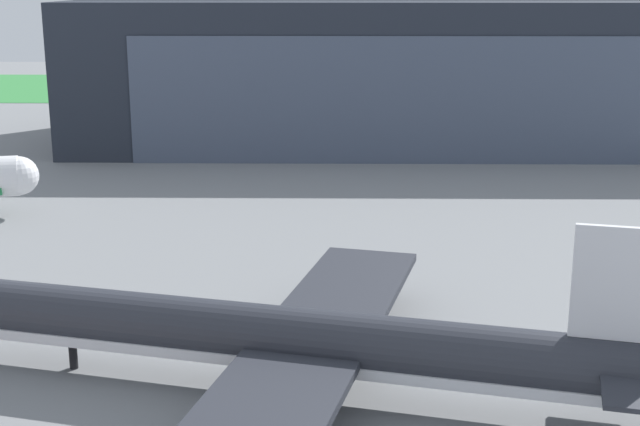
# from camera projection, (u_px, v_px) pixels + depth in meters

# --- Properties ---
(ground_plane) EXTENTS (440.00, 440.00, 0.00)m
(ground_plane) POSITION_uv_depth(u_px,v_px,m) (276.00, 345.00, 62.72)
(ground_plane) COLOR slate
(grass_field_strip) EXTENTS (440.00, 56.00, 0.08)m
(grass_field_strip) POSITION_uv_depth(u_px,v_px,m) (316.00, 88.00, 210.84)
(grass_field_strip) COLOR #34823E
(grass_field_strip) RESTS_ON ground_plane
(maintenance_hangar) EXTENTS (94.83, 40.32, 23.14)m
(maintenance_hangar) POSITION_uv_depth(u_px,v_px,m) (384.00, 70.00, 140.80)
(maintenance_hangar) COLOR #232833
(maintenance_hangar) RESTS_ON ground_plane
(airliner_near_right) EXTENTS (47.00, 39.87, 12.16)m
(airliner_near_right) POSITION_uv_depth(u_px,v_px,m) (297.00, 341.00, 54.29)
(airliner_near_right) COLOR #282B33
(airliner_near_right) RESTS_ON ground_plane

